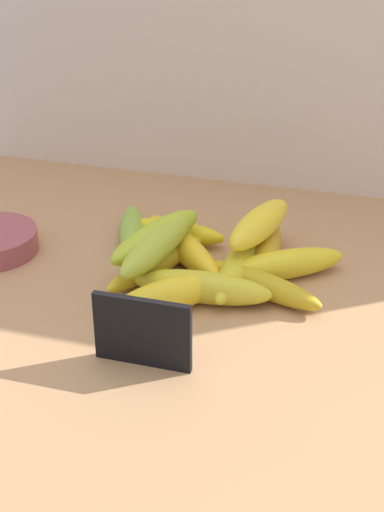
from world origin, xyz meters
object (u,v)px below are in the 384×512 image
at_px(chalkboard_sign, 143,334).
at_px(banana_7, 157,263).
at_px(banana_1, 262,284).
at_px(banana_5, 182,245).
at_px(banana_3, 283,265).
at_px(banana_0, 240,263).
at_px(banana_11, 156,237).
at_px(banana_12, 259,224).
at_px(banana_9, 268,249).
at_px(banana_10, 159,243).
at_px(banana_2, 132,232).
at_px(banana_6, 169,296).
at_px(banana_4, 202,287).
at_px(banana_8, 172,232).

xyz_separation_m(chalkboard_sign, banana_7, (-0.05, 0.19, -0.02)).
relative_size(banana_1, banana_5, 0.88).
bearing_deg(banana_7, banana_3, 12.28).
distance_m(banana_0, banana_11, 0.12).
bearing_deg(banana_11, banana_12, 26.65).
height_order(banana_9, banana_10, banana_10).
bearing_deg(banana_3, banana_1, -108.97).
bearing_deg(banana_10, chalkboard_sign, -77.33).
distance_m(banana_0, banana_10, 0.11).
bearing_deg(banana_5, banana_11, -116.61).
bearing_deg(banana_3, banana_5, 174.23).
distance_m(banana_2, banana_10, 0.11).
xyz_separation_m(banana_2, banana_12, (0.18, -0.00, 0.04)).
bearing_deg(banana_5, banana_6, -80.25).
xyz_separation_m(banana_2, banana_10, (0.07, -0.08, 0.03)).
relative_size(banana_0, banana_5, 1.06).
bearing_deg(banana_10, banana_6, -63.46).
distance_m(banana_1, banana_10, 0.14).
bearing_deg(chalkboard_sign, banana_12, 73.67).
height_order(banana_11, banana_12, banana_12).
bearing_deg(banana_7, banana_6, -62.41).
height_order(banana_3, banana_5, same).
height_order(banana_2, banana_5, banana_5).
relative_size(banana_0, banana_9, 1.36).
height_order(banana_5, banana_9, banana_5).
bearing_deg(banana_9, banana_1, -83.56).
xyz_separation_m(banana_4, banana_10, (-0.07, 0.04, 0.03)).
relative_size(banana_1, banana_12, 1.14).
distance_m(banana_2, banana_6, 0.19).
relative_size(banana_2, banana_4, 0.88).
relative_size(banana_2, banana_9, 1.02).
relative_size(banana_5, banana_7, 1.07).
xyz_separation_m(banana_3, banana_5, (-0.14, 0.01, 0.00)).
distance_m(banana_8, banana_11, 0.09).
relative_size(banana_7, banana_10, 0.96).
distance_m(chalkboard_sign, banana_12, 0.27).
relative_size(banana_2, banana_8, 1.00).
bearing_deg(banana_2, banana_1, -23.35).
bearing_deg(banana_10, banana_11, 118.75).
height_order(banana_10, banana_11, same).
relative_size(banana_9, banana_11, 0.88).
distance_m(banana_1, banana_9, 0.09).
relative_size(banana_0, banana_11, 1.20).
height_order(banana_9, banana_11, banana_11).
distance_m(banana_5, banana_10, 0.07).
distance_m(banana_11, banana_12, 0.14).
height_order(banana_4, banana_10, banana_10).
relative_size(banana_0, banana_3, 1.20).
distance_m(banana_3, banana_8, 0.18).
height_order(banana_7, banana_8, banana_8).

